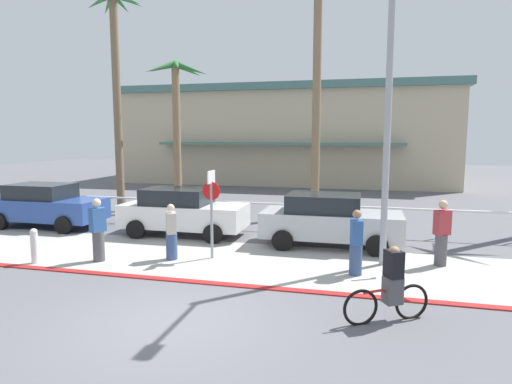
# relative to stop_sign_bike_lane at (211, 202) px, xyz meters

# --- Properties ---
(ground_plane) EXTENTS (80.00, 80.00, 0.00)m
(ground_plane) POSITION_rel_stop_sign_bike_lane_xyz_m (0.73, 5.75, -1.68)
(ground_plane) COLOR #5B5B60
(sidewalk_strip) EXTENTS (44.00, 4.00, 0.02)m
(sidewalk_strip) POSITION_rel_stop_sign_bike_lane_xyz_m (0.73, -0.05, -1.67)
(sidewalk_strip) COLOR #ADAAA0
(sidewalk_strip) RESTS_ON ground
(curb_paint) EXTENTS (44.00, 0.24, 0.03)m
(curb_paint) POSITION_rel_stop_sign_bike_lane_xyz_m (0.73, -2.05, -1.66)
(curb_paint) COLOR maroon
(curb_paint) RESTS_ON ground
(building_backdrop) EXTENTS (24.28, 13.12, 7.13)m
(building_backdrop) POSITION_rel_stop_sign_bike_lane_xyz_m (-1.60, 23.60, 1.90)
(building_backdrop) COLOR #BCAD8E
(building_backdrop) RESTS_ON ground
(rail_fence) EXTENTS (21.70, 0.08, 1.04)m
(rail_fence) POSITION_rel_stop_sign_bike_lane_xyz_m (0.73, 4.25, -0.84)
(rail_fence) COLOR white
(rail_fence) RESTS_ON ground
(stop_sign_bike_lane) EXTENTS (0.52, 0.56, 2.56)m
(stop_sign_bike_lane) POSITION_rel_stop_sign_bike_lane_xyz_m (0.00, 0.00, 0.00)
(stop_sign_bike_lane) COLOR gray
(stop_sign_bike_lane) RESTS_ON ground
(bollard_3) EXTENTS (0.20, 0.20, 1.00)m
(bollard_3) POSITION_rel_stop_sign_bike_lane_xyz_m (-4.61, -1.67, -1.16)
(bollard_3) COLOR white
(bollard_3) RESTS_ON ground
(streetlight_curb) EXTENTS (0.24, 2.54, 7.50)m
(streetlight_curb) POSITION_rel_stop_sign_bike_lane_xyz_m (4.77, 0.30, 2.60)
(streetlight_curb) COLOR #9EA0A5
(streetlight_curb) RESTS_ON ground
(palm_tree_0) EXTENTS (2.82, 2.88, 9.95)m
(palm_tree_0) POSITION_rel_stop_sign_bike_lane_xyz_m (-6.91, 6.51, 5.56)
(palm_tree_0) COLOR #756047
(palm_tree_0) RESTS_ON ground
(palm_tree_1) EXTENTS (2.91, 3.25, 7.00)m
(palm_tree_1) POSITION_rel_stop_sign_bike_lane_xyz_m (-4.47, 7.67, 3.42)
(palm_tree_1) COLOR #846B4C
(palm_tree_1) RESTS_ON ground
(palm_tree_2) EXTENTS (3.39, 3.27, 10.12)m
(palm_tree_2) POSITION_rel_stop_sign_bike_lane_xyz_m (2.12, 7.48, 5.79)
(palm_tree_2) COLOR #846B4C
(palm_tree_2) RESTS_ON ground
(car_blue_0) EXTENTS (4.40, 2.02, 1.69)m
(car_blue_0) POSITION_rel_stop_sign_bike_lane_xyz_m (-7.76, 2.61, -0.81)
(car_blue_0) COLOR #284793
(car_blue_0) RESTS_ON ground
(car_white_1) EXTENTS (4.40, 2.02, 1.69)m
(car_white_1) POSITION_rel_stop_sign_bike_lane_xyz_m (-2.03, 2.58, -0.81)
(car_white_1) COLOR white
(car_white_1) RESTS_ON ground
(car_silver_2) EXTENTS (4.40, 2.02, 1.69)m
(car_silver_2) POSITION_rel_stop_sign_bike_lane_xyz_m (3.17, 2.25, -0.81)
(car_silver_2) COLOR #B2B7BC
(car_silver_2) RESTS_ON ground
(cyclist_red_0) EXTENTS (1.62, 0.94, 1.50)m
(cyclist_red_0) POSITION_rel_stop_sign_bike_lane_xyz_m (4.77, -3.23, -0.98)
(cyclist_red_0) COLOR black
(cyclist_red_0) RESTS_ON ground
(pedestrian_0) EXTENTS (0.44, 0.48, 1.62)m
(pedestrian_0) POSITION_rel_stop_sign_bike_lane_xyz_m (-1.08, -0.40, -0.93)
(pedestrian_0) COLOR #384C7A
(pedestrian_0) RESTS_ON ground
(pedestrian_1) EXTENTS (0.38, 0.44, 1.70)m
(pedestrian_1) POSITION_rel_stop_sign_bike_lane_xyz_m (4.07, -0.56, -0.89)
(pedestrian_1) COLOR #384C7A
(pedestrian_1) RESTS_ON ground
(pedestrian_2) EXTENTS (0.43, 0.47, 1.81)m
(pedestrian_2) POSITION_rel_stop_sign_bike_lane_xyz_m (-3.01, -1.06, -0.83)
(pedestrian_2) COLOR #4C4C51
(pedestrian_2) RESTS_ON ground
(pedestrian_3) EXTENTS (0.48, 0.44, 1.82)m
(pedestrian_3) POSITION_rel_stop_sign_bike_lane_xyz_m (6.30, 0.84, -0.82)
(pedestrian_3) COLOR #4C4C51
(pedestrian_3) RESTS_ON ground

